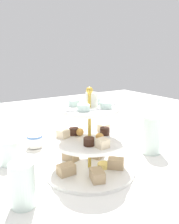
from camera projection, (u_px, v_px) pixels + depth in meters
name	position (u px, v px, depth m)	size (l,w,h in m)	color
ground_plane	(90.00, 170.00, 0.73)	(2.40, 2.40, 0.00)	white
tiered_serving_stand	(90.00, 146.00, 0.71)	(0.28, 0.28, 0.26)	white
water_glass_tall_right	(152.00, 135.00, 0.84)	(0.07, 0.07, 0.13)	silver
water_glass_short_left	(10.00, 153.00, 0.76)	(0.06, 0.06, 0.08)	silver
teacup_with_saucer	(35.00, 142.00, 0.89)	(0.09, 0.09, 0.05)	white
butter_knife_right	(85.00, 136.00, 1.02)	(0.17, 0.01, 0.00)	silver
water_glass_mid_back	(22.00, 185.00, 0.55)	(0.06, 0.06, 0.11)	silver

